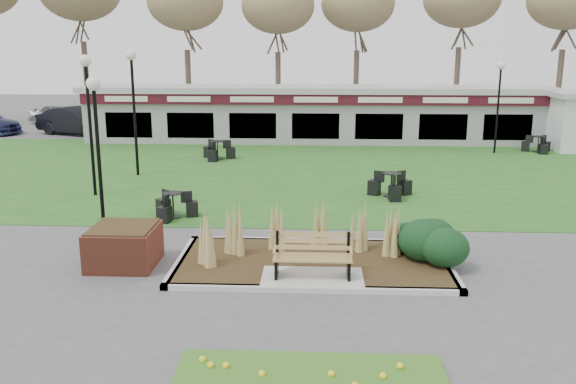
{
  "coord_description": "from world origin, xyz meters",
  "views": [
    {
      "loc": [
        0.06,
        -12.28,
        5.03
      ],
      "look_at": [
        -0.62,
        2.0,
        1.56
      ],
      "focal_mm": 38.0,
      "sensor_mm": 36.0,
      "label": 1
    }
  ],
  "objects_px": {
    "lamp_post_far_left": "(88,94)",
    "car_silver": "(60,113)",
    "lamp_post_near_left": "(96,123)",
    "bistro_set_a": "(173,209)",
    "brick_planter": "(124,246)",
    "food_pavilion": "(316,114)",
    "car_black": "(78,121)",
    "lamp_post_far_right": "(500,87)",
    "bistro_set_c": "(391,189)",
    "bistro_set_d": "(538,147)",
    "bistro_set_b": "(218,153)",
    "lamp_post_mid_left": "(133,85)",
    "park_bench": "(313,255)"
  },
  "relations": [
    {
      "from": "lamp_post_near_left",
      "to": "lamp_post_far_right",
      "type": "relative_size",
      "value": 1.0
    },
    {
      "from": "bistro_set_d",
      "to": "lamp_post_near_left",
      "type": "bearing_deg",
      "value": -138.59
    },
    {
      "from": "food_pavilion",
      "to": "car_silver",
      "type": "distance_m",
      "value": 18.22
    },
    {
      "from": "lamp_post_far_right",
      "to": "car_silver",
      "type": "xyz_separation_m",
      "value": [
        -25.3,
        10.29,
        -2.45
      ]
    },
    {
      "from": "lamp_post_near_left",
      "to": "lamp_post_far_right",
      "type": "bearing_deg",
      "value": 44.84
    },
    {
      "from": "car_silver",
      "to": "car_black",
      "type": "bearing_deg",
      "value": -154.03
    },
    {
      "from": "lamp_post_far_left",
      "to": "car_black",
      "type": "height_order",
      "value": "lamp_post_far_left"
    },
    {
      "from": "lamp_post_far_right",
      "to": "bistro_set_a",
      "type": "xyz_separation_m",
      "value": [
        -12.69,
        -11.71,
        -2.83
      ]
    },
    {
      "from": "brick_planter",
      "to": "bistro_set_d",
      "type": "height_order",
      "value": "brick_planter"
    },
    {
      "from": "lamp_post_near_left",
      "to": "bistro_set_a",
      "type": "distance_m",
      "value": 3.84
    },
    {
      "from": "lamp_post_mid_left",
      "to": "bistro_set_a",
      "type": "height_order",
      "value": "lamp_post_mid_left"
    },
    {
      "from": "bistro_set_a",
      "to": "car_black",
      "type": "xyz_separation_m",
      "value": [
        -9.36,
        16.75,
        0.53
      ]
    },
    {
      "from": "bistro_set_a",
      "to": "lamp_post_far_left",
      "type": "bearing_deg",
      "value": 141.68
    },
    {
      "from": "lamp_post_far_right",
      "to": "car_black",
      "type": "xyz_separation_m",
      "value": [
        -22.05,
        5.04,
        -2.3
      ]
    },
    {
      "from": "bistro_set_c",
      "to": "car_black",
      "type": "height_order",
      "value": "car_black"
    },
    {
      "from": "lamp_post_far_left",
      "to": "car_black",
      "type": "xyz_separation_m",
      "value": [
        -6.04,
        14.13,
        -2.63
      ]
    },
    {
      "from": "bistro_set_c",
      "to": "car_silver",
      "type": "xyz_separation_m",
      "value": [
        -19.38,
        19.15,
        0.36
      ]
    },
    {
      "from": "bistro_set_a",
      "to": "car_silver",
      "type": "xyz_separation_m",
      "value": [
        -12.61,
        22.0,
        0.38
      ]
    },
    {
      "from": "park_bench",
      "to": "car_silver",
      "type": "relative_size",
      "value": 0.44
    },
    {
      "from": "lamp_post_far_left",
      "to": "car_silver",
      "type": "height_order",
      "value": "lamp_post_far_left"
    },
    {
      "from": "bistro_set_b",
      "to": "car_black",
      "type": "xyz_separation_m",
      "value": [
        -9.16,
        7.28,
        0.51
      ]
    },
    {
      "from": "food_pavilion",
      "to": "car_black",
      "type": "xyz_separation_m",
      "value": [
        -13.53,
        1.79,
        -0.67
      ]
    },
    {
      "from": "lamp_post_mid_left",
      "to": "lamp_post_far_right",
      "type": "distance_m",
      "value": 16.53
    },
    {
      "from": "park_bench",
      "to": "brick_planter",
      "type": "xyz_separation_m",
      "value": [
        -4.4,
        0.75,
        -0.11
      ]
    },
    {
      "from": "food_pavilion",
      "to": "car_black",
      "type": "relative_size",
      "value": 5.04
    },
    {
      "from": "food_pavilion",
      "to": "lamp_post_mid_left",
      "type": "bearing_deg",
      "value": -127.6
    },
    {
      "from": "food_pavilion",
      "to": "lamp_post_far_left",
      "type": "height_order",
      "value": "lamp_post_far_left"
    },
    {
      "from": "lamp_post_mid_left",
      "to": "car_silver",
      "type": "distance_m",
      "value": 19.06
    },
    {
      "from": "brick_planter",
      "to": "lamp_post_far_left",
      "type": "xyz_separation_m",
      "value": [
        -3.09,
        6.62,
        2.96
      ]
    },
    {
      "from": "car_black",
      "to": "car_silver",
      "type": "bearing_deg",
      "value": 53.64
    },
    {
      "from": "lamp_post_mid_left",
      "to": "bistro_set_a",
      "type": "xyz_separation_m",
      "value": [
        2.79,
        -5.91,
        -3.26
      ]
    },
    {
      "from": "lamp_post_mid_left",
      "to": "bistro_set_c",
      "type": "xyz_separation_m",
      "value": [
        9.56,
        -3.06,
        -3.24
      ]
    },
    {
      "from": "park_bench",
      "to": "bistro_set_b",
      "type": "distance_m",
      "value": 14.88
    },
    {
      "from": "lamp_post_near_left",
      "to": "bistro_set_d",
      "type": "bearing_deg",
      "value": 41.41
    },
    {
      "from": "bistro_set_a",
      "to": "park_bench",
      "type": "bearing_deg",
      "value": -48.68
    },
    {
      "from": "lamp_post_near_left",
      "to": "bistro_set_b",
      "type": "bearing_deg",
      "value": 84.5
    },
    {
      "from": "lamp_post_near_left",
      "to": "car_black",
      "type": "height_order",
      "value": "lamp_post_near_left"
    },
    {
      "from": "car_silver",
      "to": "lamp_post_far_left",
      "type": "bearing_deg",
      "value": -160.17
    },
    {
      "from": "lamp_post_far_left",
      "to": "bistro_set_b",
      "type": "distance_m",
      "value": 8.16
    },
    {
      "from": "bistro_set_c",
      "to": "bistro_set_d",
      "type": "distance_m",
      "value": 12.17
    },
    {
      "from": "lamp_post_far_left",
      "to": "bistro_set_c",
      "type": "xyz_separation_m",
      "value": [
        10.08,
        0.24,
        -3.14
      ]
    },
    {
      "from": "lamp_post_mid_left",
      "to": "bistro_set_c",
      "type": "relative_size",
      "value": 3.14
    },
    {
      "from": "brick_planter",
      "to": "car_silver",
      "type": "height_order",
      "value": "car_silver"
    },
    {
      "from": "car_silver",
      "to": "car_black",
      "type": "distance_m",
      "value": 6.18
    },
    {
      "from": "lamp_post_mid_left",
      "to": "bistro_set_b",
      "type": "bearing_deg",
      "value": 53.83
    },
    {
      "from": "bistro_set_b",
      "to": "car_silver",
      "type": "height_order",
      "value": "car_silver"
    },
    {
      "from": "bistro_set_a",
      "to": "bistro_set_c",
      "type": "bearing_deg",
      "value": 22.86
    },
    {
      "from": "brick_planter",
      "to": "bistro_set_b",
      "type": "bearing_deg",
      "value": 89.87
    },
    {
      "from": "brick_planter",
      "to": "bistro_set_c",
      "type": "xyz_separation_m",
      "value": [
        6.99,
        6.85,
        -0.18
      ]
    },
    {
      "from": "lamp_post_far_left",
      "to": "bistro_set_c",
      "type": "height_order",
      "value": "lamp_post_far_left"
    }
  ]
}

